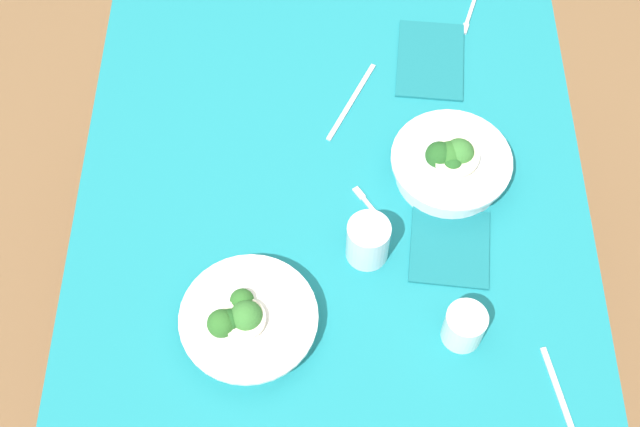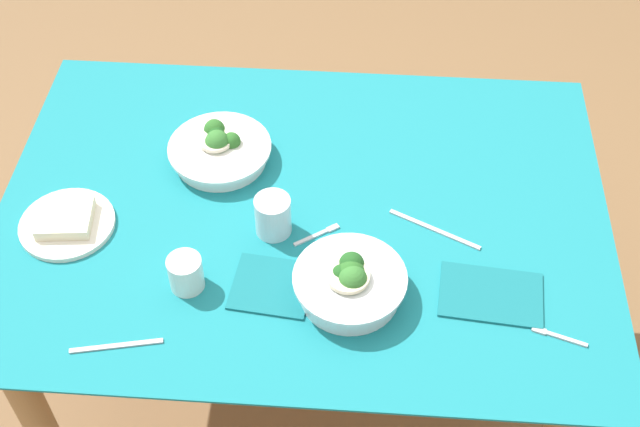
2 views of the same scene
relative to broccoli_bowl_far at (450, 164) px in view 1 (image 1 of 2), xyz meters
The scene contains 12 objects.
ground_plane 0.81m from the broccoli_bowl_far, 62.94° to the right, with size 6.00×6.00×0.00m, color brown.
dining_table 0.29m from the broccoli_bowl_far, 62.94° to the right, with size 1.36×0.98×0.73m.
broccoli_bowl_far is the anchor object (origin of this frame).
broccoli_bowl_near 0.49m from the broccoli_bowl_far, 49.34° to the right, with size 0.24×0.24×0.08m.
water_glass_center 0.33m from the broccoli_bowl_far, ahead, with size 0.07×0.07×0.08m, color silver.
water_glass_side 0.24m from the broccoli_bowl_far, 43.16° to the right, with size 0.08×0.08×0.09m, color silver.
fork_by_far_bowl 0.17m from the broccoli_bowl_far, 64.36° to the right, with size 0.10×0.07×0.00m.
fork_by_near_bowl 0.42m from the broccoli_bowl_far, 169.67° to the left, with size 0.11×0.04×0.00m.
table_knife_left 0.26m from the broccoli_bowl_far, 133.68° to the right, with size 0.22×0.01×0.00m, color #B7B7BC.
table_knife_right 0.48m from the broccoli_bowl_far, 19.56° to the left, with size 0.18×0.01×0.00m, color #B7B7BC.
napkin_folded_upper 0.29m from the broccoli_bowl_far, behind, with size 0.21×0.14×0.01m, color #156870.
napkin_folded_lower 0.16m from the broccoli_bowl_far, ahead, with size 0.16×0.15×0.01m, color #156870.
Camera 1 is at (0.77, -0.02, 2.11)m, focal length 46.91 mm.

